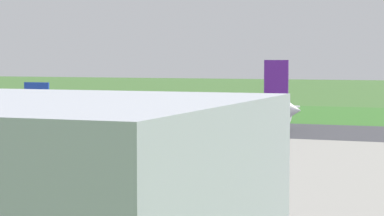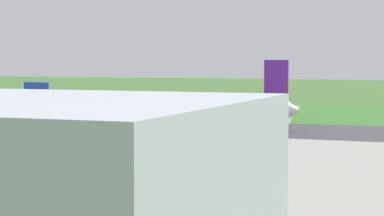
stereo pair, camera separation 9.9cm
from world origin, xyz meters
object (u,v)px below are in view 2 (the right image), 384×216
Objects in this scene: airliner_main at (193,109)px; service_truck_fuel at (65,118)px; no_stopping_sign at (227,107)px; traffic_cone_orange at (213,112)px; airliner_parked_mid at (130,142)px.

airliner_main is 33.21m from service_truck_fuel.
traffic_cone_orange is at bearing 33.88° from no_stopping_sign.
airliner_main is at bearing 104.02° from traffic_cone_orange.
traffic_cone_orange is at bearing -77.07° from airliner_parked_mid.
no_stopping_sign is at bearing -115.64° from service_truck_fuel.
airliner_main is 49.92m from no_stopping_sign.
traffic_cone_orange is (11.67, -46.77, -4.08)m from airliner_main.
traffic_cone_orange is at bearing -75.98° from airliner_main.
no_stopping_sign is at bearing -146.12° from traffic_cone_orange.
airliner_parked_mid reaches higher than no_stopping_sign.
airliner_main is 63.10m from airliner_parked_mid.
airliner_main is at bearing -175.33° from service_truck_fuel.
service_truck_fuel is (32.97, 2.69, -2.95)m from airliner_main.
airliner_main reaches higher than airliner_parked_mid.
airliner_parked_mid reaches higher than traffic_cone_orange.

